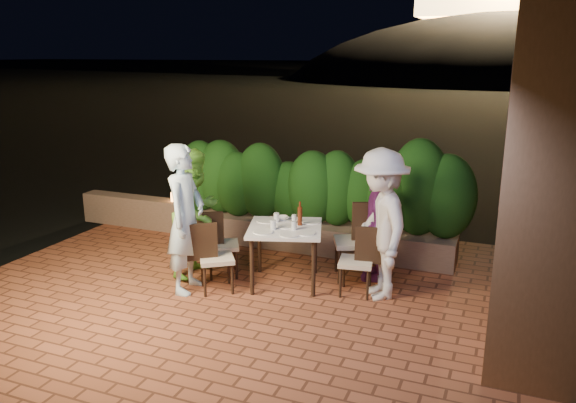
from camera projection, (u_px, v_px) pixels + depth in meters
The scene contains 30 objects.
ground at pixel (226, 311), 6.40m from camera, with size 400.00×400.00×0.00m, color black.
terrace_floor at pixel (245, 298), 6.86m from camera, with size 7.00×6.00×0.15m, color brown.
window_pane at pixel (510, 131), 6.21m from camera, with size 0.08×1.00×1.40m, color black.
window_frame at pixel (510, 130), 6.21m from camera, with size 0.06×1.15×1.55m, color black.
planter at pixel (311, 236), 8.33m from camera, with size 4.20×0.55×0.40m, color #765D4B.
hedge at pixel (311, 187), 8.14m from camera, with size 4.00×0.70×1.10m, color #143B10, non-canonical shape.
parapet at pixel (142, 212), 9.40m from camera, with size 2.20×0.30×0.50m, color #765D4B.
hill at pixel (506, 118), 60.48m from camera, with size 52.00×40.00×22.00m, color black.
dining_table at pixel (285, 255), 7.03m from camera, with size 0.89×0.89×0.75m, color white, non-canonical shape.
plate_nw at pixel (263, 232), 6.72m from camera, with size 0.24×0.24×0.01m, color white.
plate_sw at pixel (266, 221), 7.16m from camera, with size 0.25×0.25×0.01m, color white.
plate_ne at pixel (306, 233), 6.67m from camera, with size 0.23×0.23×0.01m, color white.
plate_se at pixel (311, 222), 7.12m from camera, with size 0.24×0.24×0.01m, color white.
plate_centre at pixel (286, 226), 6.94m from camera, with size 0.23×0.23×0.01m, color white.
plate_front at pixel (289, 235), 6.61m from camera, with size 0.23×0.23×0.01m, color white.
glass_nw at pixel (273, 225), 6.82m from camera, with size 0.07×0.07×0.12m, color silver.
glass_sw at pixel (276, 217), 7.12m from camera, with size 0.07×0.07×0.12m, color silver.
glass_ne at pixel (294, 226), 6.81m from camera, with size 0.06×0.06×0.10m, color silver.
glass_se at pixel (294, 219), 7.09m from camera, with size 0.06×0.06×0.11m, color silver.
beer_bottle at pixel (300, 213), 6.96m from camera, with size 0.06×0.06×0.30m, color #521F0D, non-canonical shape.
bowl at pixel (282, 218), 7.24m from camera, with size 0.16×0.16×0.04m, color white.
chair_left_front at pixel (216, 257), 6.81m from camera, with size 0.40×0.40×0.87m, color black, non-canonical shape.
chair_left_back at pixel (223, 244), 7.28m from camera, with size 0.40×0.40×0.87m, color black, non-canonical shape.
chair_right_front at pixel (356, 260), 6.72m from camera, with size 0.39×0.39×0.85m, color black, non-canonical shape.
chair_right_back at pixel (353, 240), 7.20m from camera, with size 0.47×0.47×1.01m, color black, non-canonical shape.
diner_blue at pixel (186, 219), 6.71m from camera, with size 0.66×0.43×1.82m, color #C4EAFC.
diner_green at pixel (197, 213), 7.25m from camera, with size 0.81×0.63×1.66m, color #7DD542.
diner_white at pixel (380, 225), 6.54m from camera, with size 1.16×0.67×1.79m, color silver.
diner_purple at pixel (378, 221), 7.10m from camera, with size 0.90×0.37×1.54m, color #6D2673.
parapet_lamp at pixel (174, 197), 9.09m from camera, with size 0.10×0.10×0.14m, color orange.
Camera 1 is at (2.85, -5.17, 2.83)m, focal length 35.00 mm.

